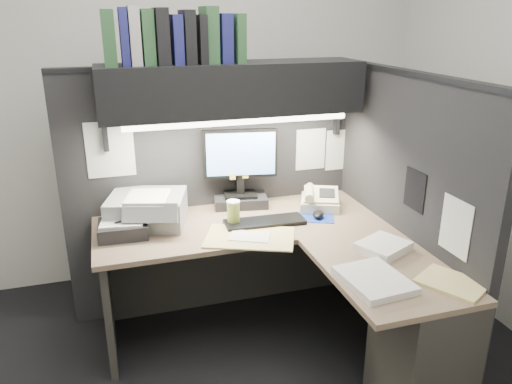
% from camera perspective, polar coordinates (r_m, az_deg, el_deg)
% --- Properties ---
extents(wall_back, '(3.50, 0.04, 2.70)m').
position_cam_1_polar(wall_back, '(3.72, -7.50, 10.80)').
color(wall_back, silver).
rests_on(wall_back, floor).
extents(wall_front, '(3.50, 0.04, 2.70)m').
position_cam_1_polar(wall_front, '(1.04, 23.90, -15.00)').
color(wall_front, silver).
rests_on(wall_front, floor).
extents(partition_back, '(1.90, 0.06, 1.60)m').
position_cam_1_polar(partition_back, '(3.31, -4.85, -0.04)').
color(partition_back, black).
rests_on(partition_back, floor).
extents(partition_right, '(0.06, 1.50, 1.60)m').
position_cam_1_polar(partition_right, '(3.01, 16.38, -2.84)').
color(partition_right, black).
rests_on(partition_right, floor).
extents(desk, '(1.70, 1.53, 0.73)m').
position_cam_1_polar(desk, '(2.78, 7.89, -12.44)').
color(desk, '#8D725A').
rests_on(desk, floor).
extents(overhead_shelf, '(1.55, 0.34, 0.30)m').
position_cam_1_polar(overhead_shelf, '(2.99, -2.66, 11.72)').
color(overhead_shelf, black).
rests_on(overhead_shelf, partition_back).
extents(task_light_tube, '(1.32, 0.04, 0.04)m').
position_cam_1_polar(task_light_tube, '(2.89, -1.90, 8.02)').
color(task_light_tube, white).
rests_on(task_light_tube, overhead_shelf).
extents(monitor, '(0.47, 0.26, 0.51)m').
position_cam_1_polar(monitor, '(3.20, -1.80, 1.82)').
color(monitor, black).
rests_on(monitor, desk).
extents(keyboard, '(0.48, 0.18, 0.02)m').
position_cam_1_polar(keyboard, '(2.98, 1.00, -3.44)').
color(keyboard, black).
rests_on(keyboard, desk).
extents(mousepad, '(0.27, 0.26, 0.00)m').
position_cam_1_polar(mousepad, '(3.11, 6.94, -2.83)').
color(mousepad, navy).
rests_on(mousepad, desk).
extents(mouse, '(0.10, 0.12, 0.04)m').
position_cam_1_polar(mouse, '(3.09, 7.12, -2.56)').
color(mouse, black).
rests_on(mouse, mousepad).
extents(telephone, '(0.32, 0.33, 0.10)m').
position_cam_1_polar(telephone, '(3.25, 7.33, -0.92)').
color(telephone, beige).
rests_on(telephone, desk).
extents(coffee_cup, '(0.09, 0.09, 0.14)m').
position_cam_1_polar(coffee_cup, '(2.95, -2.59, -2.51)').
color(coffee_cup, '#ADA045').
rests_on(coffee_cup, desk).
extents(printer, '(0.52, 0.48, 0.17)m').
position_cam_1_polar(printer, '(3.04, -12.32, -1.95)').
color(printer, gray).
rests_on(printer, desk).
extents(notebook_stack, '(0.28, 0.24, 0.08)m').
position_cam_1_polar(notebook_stack, '(2.92, -14.95, -4.11)').
color(notebook_stack, black).
rests_on(notebook_stack, desk).
extents(open_folder, '(0.58, 0.49, 0.01)m').
position_cam_1_polar(open_folder, '(2.80, -0.70, -5.19)').
color(open_folder, '#D6C278').
rests_on(open_folder, desk).
extents(paper_stack_a, '(0.32, 0.30, 0.05)m').
position_cam_1_polar(paper_stack_a, '(2.73, 14.33, -6.08)').
color(paper_stack_a, white).
rests_on(paper_stack_a, desk).
extents(paper_stack_b, '(0.30, 0.36, 0.03)m').
position_cam_1_polar(paper_stack_b, '(2.42, 13.37, -9.76)').
color(paper_stack_b, white).
rests_on(paper_stack_b, desk).
extents(manila_stack, '(0.34, 0.36, 0.02)m').
position_cam_1_polar(manila_stack, '(2.52, 21.49, -9.65)').
color(manila_stack, '#D6C278').
rests_on(manila_stack, desk).
extents(binder_row, '(0.76, 0.25, 0.30)m').
position_cam_1_polar(binder_row, '(2.90, -9.46, 17.04)').
color(binder_row, '#28502D').
rests_on(binder_row, overhead_shelf).
extents(pinned_papers, '(1.76, 1.31, 0.51)m').
position_cam_1_polar(pinned_papers, '(3.00, 3.88, 3.00)').
color(pinned_papers, white).
rests_on(pinned_papers, partition_back).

